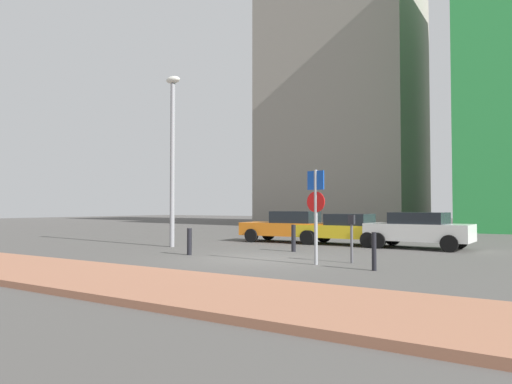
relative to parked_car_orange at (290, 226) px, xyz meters
name	(u,v)px	position (x,y,z in m)	size (l,w,h in m)	color
ground_plane	(258,259)	(2.43, -6.77, -0.75)	(120.00, 120.00, 0.00)	#4C4947
sidewalk_brick	(124,281)	(2.43, -12.27, -0.68)	(40.00, 3.16, 0.14)	#9E664C
parked_car_orange	(290,226)	(0.00, 0.00, 0.00)	(4.47, 2.09, 1.47)	orange
parked_car_yellow	(346,229)	(2.76, 0.04, -0.04)	(4.06, 2.02, 1.37)	gold
parked_car_white	(419,229)	(5.91, -0.11, 0.02)	(4.08, 2.23, 1.45)	white
parking_sign_post	(316,205)	(4.57, -7.04, 0.97)	(0.60, 0.12, 2.74)	gray
parking_meter	(352,232)	(5.31, -6.10, 0.17)	(0.18, 0.14, 1.43)	#4C4C51
street_lamp	(173,146)	(-3.01, -4.81, 3.47)	(0.70, 0.36, 7.19)	gray
traffic_bollard_near	(189,242)	(-0.28, -6.91, -0.29)	(0.17, 0.17, 0.93)	black
traffic_bollard_mid	(374,251)	(6.37, -7.34, -0.25)	(0.12, 0.12, 1.00)	black
traffic_bollard_far	(294,238)	(2.23, -3.92, -0.25)	(0.17, 0.17, 1.00)	black
building_under_construction	(343,109)	(-6.84, 24.66, 10.91)	(14.47, 11.78, 23.33)	gray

